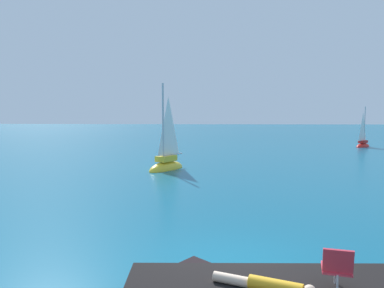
{
  "coord_description": "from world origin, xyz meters",
  "views": [
    {
      "loc": [
        -0.59,
        -8.73,
        3.58
      ],
      "look_at": [
        -1.34,
        10.91,
        1.79
      ],
      "focal_mm": 36.67,
      "sensor_mm": 36.0,
      "label": 1
    }
  ],
  "objects_px": {
    "person_sunbather": "(268,285)",
    "sailboat_near": "(166,164)",
    "beach_chair": "(337,266)",
    "sailboat_far": "(363,145)"
  },
  "relations": [
    {
      "from": "sailboat_far",
      "to": "beach_chair",
      "type": "distance_m",
      "value": 32.81
    },
    {
      "from": "person_sunbather",
      "to": "sailboat_near",
      "type": "bearing_deg",
      "value": -55.1
    },
    {
      "from": "sailboat_near",
      "to": "beach_chair",
      "type": "height_order",
      "value": "sailboat_near"
    },
    {
      "from": "sailboat_near",
      "to": "person_sunbather",
      "type": "relative_size",
      "value": 3.31
    },
    {
      "from": "person_sunbather",
      "to": "beach_chair",
      "type": "bearing_deg",
      "value": -154.55
    },
    {
      "from": "sailboat_near",
      "to": "sailboat_far",
      "type": "xyz_separation_m",
      "value": [
        16.87,
        14.15,
        -0.08
      ]
    },
    {
      "from": "beach_chair",
      "to": "person_sunbather",
      "type": "bearing_deg",
      "value": 106.18
    },
    {
      "from": "sailboat_far",
      "to": "beach_chair",
      "type": "xyz_separation_m",
      "value": [
        -12.33,
        -30.4,
        0.73
      ]
    },
    {
      "from": "person_sunbather",
      "to": "beach_chair",
      "type": "xyz_separation_m",
      "value": [
        1.15,
        0.05,
        0.33
      ]
    },
    {
      "from": "sailboat_near",
      "to": "sailboat_far",
      "type": "relative_size",
      "value": 1.34
    }
  ]
}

